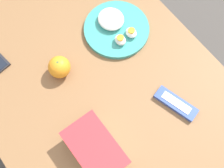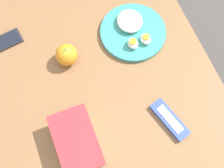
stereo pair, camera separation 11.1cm
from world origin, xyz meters
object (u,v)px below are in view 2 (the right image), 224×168
(rice_plate, at_px, (133,30))
(cell_phone, at_px, (6,41))
(orange_fruit, at_px, (67,55))
(food_container, at_px, (77,143))
(candy_bar, at_px, (170,120))

(rice_plate, relative_size, cell_phone, 1.97)
(orange_fruit, distance_m, cell_phone, 0.26)
(rice_plate, bearing_deg, food_container, 134.79)
(food_container, bearing_deg, cell_phone, 15.27)
(candy_bar, relative_size, cell_phone, 1.28)
(orange_fruit, height_order, cell_phone, orange_fruit)
(rice_plate, distance_m, candy_bar, 0.37)
(orange_fruit, height_order, rice_plate, orange_fruit)
(rice_plate, height_order, cell_phone, rice_plate)
(food_container, height_order, orange_fruit, food_container)
(rice_plate, bearing_deg, orange_fruit, 94.51)
(orange_fruit, distance_m, rice_plate, 0.27)
(cell_phone, bearing_deg, food_container, -164.73)
(rice_plate, xyz_separation_m, candy_bar, (-0.37, 0.02, -0.01))
(food_container, relative_size, orange_fruit, 2.58)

